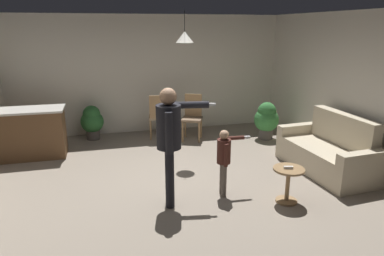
{
  "coord_description": "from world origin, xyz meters",
  "views": [
    {
      "loc": [
        -1.06,
        -4.93,
        2.44
      ],
      "look_at": [
        0.16,
        -0.21,
        1.0
      ],
      "focal_mm": 32.46,
      "sensor_mm": 36.0,
      "label": 1
    }
  ],
  "objects_px": {
    "person_adult": "(170,134)",
    "person_child": "(224,155)",
    "side_table_by_couch": "(288,181)",
    "kitchen_counter": "(32,133)",
    "dining_chair_near_wall": "(193,115)",
    "potted_plant_corner": "(92,121)",
    "couch_floral": "(328,153)",
    "spare_remote_on_table": "(288,167)",
    "potted_plant_by_wall": "(266,119)",
    "dining_chair_by_counter": "(158,115)"
  },
  "relations": [
    {
      "from": "potted_plant_corner",
      "to": "person_adult",
      "type": "bearing_deg",
      "value": -71.54
    },
    {
      "from": "dining_chair_near_wall",
      "to": "potted_plant_corner",
      "type": "height_order",
      "value": "dining_chair_near_wall"
    },
    {
      "from": "couch_floral",
      "to": "spare_remote_on_table",
      "type": "relative_size",
      "value": 14.25
    },
    {
      "from": "potted_plant_corner",
      "to": "spare_remote_on_table",
      "type": "height_order",
      "value": "potted_plant_corner"
    },
    {
      "from": "person_child",
      "to": "spare_remote_on_table",
      "type": "bearing_deg",
      "value": 63.48
    },
    {
      "from": "spare_remote_on_table",
      "to": "potted_plant_corner",
      "type": "bearing_deg",
      "value": 126.25
    },
    {
      "from": "person_child",
      "to": "dining_chair_near_wall",
      "type": "bearing_deg",
      "value": 178.48
    },
    {
      "from": "couch_floral",
      "to": "side_table_by_couch",
      "type": "height_order",
      "value": "couch_floral"
    },
    {
      "from": "side_table_by_couch",
      "to": "dining_chair_near_wall",
      "type": "xyz_separation_m",
      "value": [
        -0.58,
        3.17,
        0.22
      ]
    },
    {
      "from": "person_adult",
      "to": "person_child",
      "type": "distance_m",
      "value": 0.92
    },
    {
      "from": "spare_remote_on_table",
      "to": "potted_plant_by_wall",
      "type": "bearing_deg",
      "value": 69.59
    },
    {
      "from": "dining_chair_near_wall",
      "to": "person_child",
      "type": "bearing_deg",
      "value": 108.08
    },
    {
      "from": "person_adult",
      "to": "side_table_by_couch",
      "type": "bearing_deg",
      "value": 86.86
    },
    {
      "from": "side_table_by_couch",
      "to": "dining_chair_by_counter",
      "type": "distance_m",
      "value": 3.64
    },
    {
      "from": "couch_floral",
      "to": "potted_plant_corner",
      "type": "relative_size",
      "value": 2.42
    },
    {
      "from": "person_child",
      "to": "potted_plant_corner",
      "type": "xyz_separation_m",
      "value": [
        -1.93,
        3.26,
        -0.21
      ]
    },
    {
      "from": "person_child",
      "to": "couch_floral",
      "type": "bearing_deg",
      "value": 104.35
    },
    {
      "from": "dining_chair_near_wall",
      "to": "side_table_by_couch",
      "type": "bearing_deg",
      "value": 123.2
    },
    {
      "from": "dining_chair_near_wall",
      "to": "dining_chair_by_counter",
      "type": "bearing_deg",
      "value": 5.64
    },
    {
      "from": "kitchen_counter",
      "to": "side_table_by_couch",
      "type": "height_order",
      "value": "kitchen_counter"
    },
    {
      "from": "person_child",
      "to": "potted_plant_by_wall",
      "type": "relative_size",
      "value": 1.21
    },
    {
      "from": "couch_floral",
      "to": "person_adult",
      "type": "xyz_separation_m",
      "value": [
        -2.87,
        -0.48,
        0.7
      ]
    },
    {
      "from": "kitchen_counter",
      "to": "person_child",
      "type": "xyz_separation_m",
      "value": [
        3.03,
        -2.41,
        0.15
      ]
    },
    {
      "from": "potted_plant_by_wall",
      "to": "person_adult",
      "type": "bearing_deg",
      "value": -137.67
    },
    {
      "from": "kitchen_counter",
      "to": "person_child",
      "type": "distance_m",
      "value": 3.87
    },
    {
      "from": "dining_chair_near_wall",
      "to": "spare_remote_on_table",
      "type": "relative_size",
      "value": 7.69
    },
    {
      "from": "potted_plant_corner",
      "to": "potted_plant_by_wall",
      "type": "xyz_separation_m",
      "value": [
        3.75,
        -0.94,
        0.04
      ]
    },
    {
      "from": "person_adult",
      "to": "dining_chair_near_wall",
      "type": "relative_size",
      "value": 1.67
    },
    {
      "from": "side_table_by_couch",
      "to": "person_child",
      "type": "xyz_separation_m",
      "value": [
        -0.81,
        0.44,
        0.3
      ]
    },
    {
      "from": "kitchen_counter",
      "to": "person_adult",
      "type": "distance_m",
      "value": 3.38
    },
    {
      "from": "kitchen_counter",
      "to": "person_adult",
      "type": "height_order",
      "value": "person_adult"
    },
    {
      "from": "person_adult",
      "to": "dining_chair_near_wall",
      "type": "bearing_deg",
      "value": 168.96
    },
    {
      "from": "side_table_by_couch",
      "to": "person_adult",
      "type": "height_order",
      "value": "person_adult"
    },
    {
      "from": "kitchen_counter",
      "to": "spare_remote_on_table",
      "type": "relative_size",
      "value": 9.69
    },
    {
      "from": "kitchen_counter",
      "to": "couch_floral",
      "type": "bearing_deg",
      "value": -21.54
    },
    {
      "from": "dining_chair_near_wall",
      "to": "potted_plant_corner",
      "type": "bearing_deg",
      "value": 9.0
    },
    {
      "from": "couch_floral",
      "to": "dining_chair_by_counter",
      "type": "height_order",
      "value": "same"
    },
    {
      "from": "dining_chair_by_counter",
      "to": "person_child",
      "type": "bearing_deg",
      "value": -71.74
    },
    {
      "from": "person_adult",
      "to": "spare_remote_on_table",
      "type": "bearing_deg",
      "value": 86.42
    },
    {
      "from": "kitchen_counter",
      "to": "dining_chair_by_counter",
      "type": "bearing_deg",
      "value": 12.11
    },
    {
      "from": "kitchen_counter",
      "to": "person_child",
      "type": "height_order",
      "value": "person_child"
    },
    {
      "from": "person_adult",
      "to": "person_child",
      "type": "xyz_separation_m",
      "value": [
        0.82,
        0.08,
        -0.41
      ]
    },
    {
      "from": "side_table_by_couch",
      "to": "person_adult",
      "type": "xyz_separation_m",
      "value": [
        -1.62,
        0.36,
        0.71
      ]
    },
    {
      "from": "potted_plant_by_wall",
      "to": "dining_chair_near_wall",
      "type": "bearing_deg",
      "value": 165.73
    },
    {
      "from": "side_table_by_couch",
      "to": "dining_chair_near_wall",
      "type": "distance_m",
      "value": 3.23
    },
    {
      "from": "couch_floral",
      "to": "potted_plant_by_wall",
      "type": "xyz_separation_m",
      "value": [
        -0.24,
        1.92,
        0.13
      ]
    },
    {
      "from": "couch_floral",
      "to": "person_adult",
      "type": "height_order",
      "value": "person_adult"
    },
    {
      "from": "person_child",
      "to": "kitchen_counter",
      "type": "bearing_deg",
      "value": -125.25
    },
    {
      "from": "person_child",
      "to": "dining_chair_by_counter",
      "type": "distance_m",
      "value": 2.99
    },
    {
      "from": "dining_chair_by_counter",
      "to": "potted_plant_corner",
      "type": "height_order",
      "value": "dining_chair_by_counter"
    }
  ]
}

